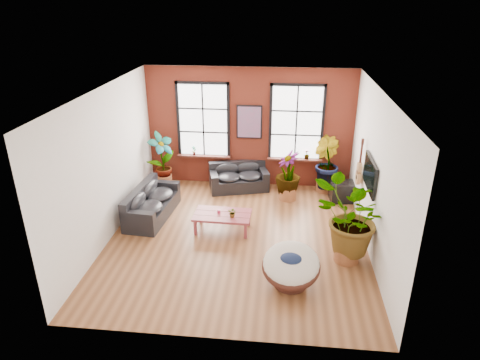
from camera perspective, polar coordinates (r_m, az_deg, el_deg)
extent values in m
cube|color=brown|center=(10.28, -0.35, -7.79)|extent=(6.00, 6.50, 0.02)
cube|color=white|center=(8.97, -0.41, 11.78)|extent=(6.00, 6.50, 0.02)
cube|color=#591D14|center=(12.55, 1.27, 6.96)|extent=(6.00, 0.02, 3.50)
cube|color=silver|center=(6.61, -3.51, -9.43)|extent=(6.00, 0.02, 3.50)
cube|color=silver|center=(10.24, -17.37, 1.92)|extent=(0.02, 6.50, 3.50)
cube|color=silver|center=(9.65, 17.68, 0.55)|extent=(0.02, 6.50, 3.50)
cube|color=white|center=(12.61, -4.93, 7.91)|extent=(1.40, 0.02, 2.10)
cube|color=#38150F|center=(12.88, -4.82, 3.20)|extent=(1.60, 0.22, 0.06)
cube|color=white|center=(12.40, 7.53, 7.52)|extent=(1.40, 0.02, 2.10)
cube|color=#38150F|center=(12.68, 7.28, 2.74)|extent=(1.60, 0.22, 0.06)
cube|color=black|center=(12.65, -0.16, -0.42)|extent=(1.84, 1.24, 0.38)
cube|color=black|center=(12.78, -0.39, 1.72)|extent=(1.68, 0.64, 0.39)
cube|color=black|center=(12.45, -3.54, 0.57)|extent=(0.41, 0.84, 0.20)
cube|color=black|center=(12.67, 3.15, 1.00)|extent=(0.41, 0.84, 0.20)
ellipsoid|color=black|center=(12.47, -1.59, 0.42)|extent=(0.86, 0.85, 0.22)
ellipsoid|color=black|center=(12.63, -1.74, 1.43)|extent=(0.74, 0.40, 0.38)
ellipsoid|color=black|center=(12.57, 1.32, 0.61)|extent=(0.86, 0.85, 0.22)
ellipsoid|color=black|center=(12.73, 1.13, 1.61)|extent=(0.74, 0.40, 0.38)
cube|color=black|center=(11.35, -11.55, -3.88)|extent=(1.02, 2.09, 0.40)
cube|color=black|center=(11.30, -13.22, -1.92)|extent=(0.38, 2.03, 0.40)
cube|color=black|center=(10.48, -13.50, -4.65)|extent=(0.86, 0.28, 0.21)
cube|color=black|center=(11.98, -10.08, -0.65)|extent=(0.86, 0.28, 0.21)
ellipsoid|color=black|center=(10.89, -12.20, -3.67)|extent=(0.79, 0.94, 0.23)
ellipsoid|color=black|center=(10.92, -13.45, -2.86)|extent=(0.30, 0.90, 0.39)
ellipsoid|color=black|center=(11.56, -10.70, -1.89)|extent=(0.79, 0.94, 0.23)
ellipsoid|color=black|center=(11.58, -11.89, -1.13)|extent=(0.30, 0.90, 0.39)
cube|color=maroon|center=(10.42, -2.36, -4.68)|extent=(1.40, 0.83, 0.06)
cube|color=#38150F|center=(10.29, -2.49, -4.88)|extent=(1.37, 0.05, 0.00)
cube|color=#38150F|center=(10.52, -2.24, -4.20)|extent=(1.37, 0.05, 0.00)
cube|color=maroon|center=(10.38, -5.97, -6.33)|extent=(0.07, 0.07, 0.38)
cube|color=maroon|center=(10.18, 0.75, -6.83)|extent=(0.07, 0.07, 0.38)
cube|color=maroon|center=(10.91, -5.21, -4.71)|extent=(0.07, 0.07, 0.38)
cube|color=maroon|center=(10.72, 1.17, -5.15)|extent=(0.07, 0.07, 0.38)
cylinder|color=#CD335F|center=(10.44, -2.85, -4.17)|extent=(0.08, 0.08, 0.09)
cylinder|color=#452118|center=(8.80, 6.71, -12.94)|extent=(0.74, 0.74, 0.27)
torus|color=#452118|center=(8.62, 6.81, -11.29)|extent=(1.29, 1.29, 0.52)
ellipsoid|color=beige|center=(8.58, 6.83, -10.93)|extent=(1.25, 1.30, 0.71)
ellipsoid|color=#141E3E|center=(8.46, 6.83, -10.40)|extent=(0.48, 0.41, 0.20)
cube|color=black|center=(12.42, 1.25, 7.75)|extent=(0.74, 0.04, 0.98)
cube|color=#0C7F8C|center=(12.40, 1.24, 7.71)|extent=(0.66, 0.02, 0.90)
cube|color=black|center=(9.95, 16.96, 0.71)|extent=(0.06, 1.25, 0.72)
cube|color=black|center=(9.94, 16.77, 0.72)|extent=(0.01, 1.15, 0.62)
cylinder|color=#B27F4C|center=(11.09, 15.49, 0.36)|extent=(0.09, 0.38, 0.38)
cylinder|color=#B27F4C|center=(11.00, 15.63, 1.55)|extent=(0.09, 0.30, 0.30)
cylinder|color=black|center=(11.09, 15.47, 0.36)|extent=(0.09, 0.11, 0.11)
cube|color=#38150F|center=(10.87, 15.84, 3.36)|extent=(0.04, 0.05, 0.55)
cube|color=#38150F|center=(10.77, 16.03, 4.96)|extent=(0.06, 0.06, 0.14)
cube|color=black|center=(12.28, 13.44, -1.49)|extent=(0.71, 0.61, 0.54)
cylinder|color=#945430|center=(12.99, -10.20, -0.14)|extent=(0.62, 0.62, 0.39)
cylinder|color=#945430|center=(12.80, 11.23, -0.67)|extent=(0.64, 0.64, 0.36)
cylinder|color=#945430|center=(9.68, 14.03, -9.33)|extent=(0.68, 0.68, 0.40)
cylinder|color=#945430|center=(12.14, 6.39, -1.75)|extent=(0.52, 0.52, 0.35)
imported|color=#3C681B|center=(12.70, -10.35, 2.86)|extent=(0.95, 0.99, 1.56)
imported|color=#3C681B|center=(12.50, 11.33, 2.27)|extent=(0.99, 1.04, 1.49)
imported|color=#3C681B|center=(9.30, 14.62, -5.14)|extent=(1.98, 1.92, 1.67)
imported|color=#3C681B|center=(11.93, 6.44, 0.90)|extent=(0.89, 0.89, 1.26)
imported|color=#3C681B|center=(10.20, -0.98, -4.37)|extent=(0.26, 0.23, 0.24)
imported|color=#3C681B|center=(12.88, -6.16, 3.93)|extent=(0.17, 0.17, 0.27)
imported|color=#3C681B|center=(12.63, 8.91, 3.37)|extent=(0.19, 0.19, 0.27)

